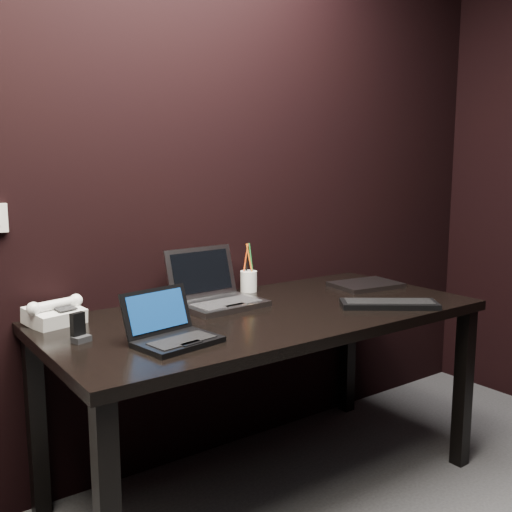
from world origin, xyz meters
TOP-DOWN VIEW (x-y plane):
  - wall_back at (0.00, 1.80)m, footprint 4.00×0.00m
  - desk at (0.30, 1.40)m, footprint 1.70×0.80m
  - netbook at (-0.19, 1.25)m, footprint 0.29×0.26m
  - silver_laptop at (0.19, 1.59)m, footprint 0.35×0.32m
  - ext_keyboard at (0.74, 1.17)m, footprint 0.39×0.33m
  - closed_laptop at (0.94, 1.49)m, footprint 0.33×0.25m
  - desk_phone at (-0.43, 1.69)m, footprint 0.22×0.20m
  - mobile_phone at (-0.43, 1.43)m, footprint 0.06×0.06m
  - pen_cup at (0.44, 1.73)m, footprint 0.09×0.09m

SIDE VIEW (x-z plane):
  - desk at x=0.30m, z-range 0.29..1.03m
  - closed_laptop at x=0.94m, z-range 0.74..0.76m
  - ext_keyboard at x=0.74m, z-range 0.74..0.76m
  - netbook at x=-0.19m, z-range 0.69..0.85m
  - mobile_phone at x=-0.43m, z-range 0.73..0.82m
  - desk_phone at x=-0.43m, z-range 0.73..0.83m
  - silver_laptop at x=0.19m, z-range 0.67..0.89m
  - pen_cup at x=0.44m, z-range 0.68..0.90m
  - wall_back at x=0.00m, z-range -0.70..3.30m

